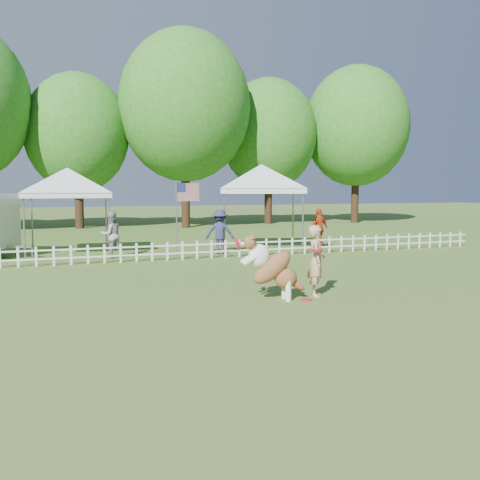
{
  "coord_description": "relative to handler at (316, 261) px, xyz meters",
  "views": [
    {
      "loc": [
        -5.02,
        -10.01,
        2.34
      ],
      "look_at": [
        -0.57,
        2.0,
        1.1
      ],
      "focal_mm": 40.0,
      "sensor_mm": 36.0,
      "label": 1
    }
  ],
  "objects": [
    {
      "name": "tree_right",
      "position": [
        8.47,
        22.3,
        4.43
      ],
      "size": [
        6.2,
        6.2,
        10.4
      ],
      "primitive_type": null,
      "color": "#2B641C",
      "rests_on": "ground"
    },
    {
      "name": "spectator_c",
      "position": [
        4.51,
        8.11,
        0.01
      ],
      "size": [
        1.0,
        0.67,
        1.57
      ],
      "primitive_type": "imported",
      "rotation": [
        0.0,
        0.0,
        3.49
      ],
      "color": "#C43F17",
      "rests_on": "ground"
    },
    {
      "name": "picket_fence",
      "position": [
        -0.53,
        6.8,
        -0.47
      ],
      "size": [
        22.0,
        0.08,
        0.6
      ],
      "primitive_type": null,
      "color": "silver",
      "rests_on": "ground"
    },
    {
      "name": "canopy_tent_right",
      "position": [
        2.37,
        8.84,
        0.82
      ],
      "size": [
        3.91,
        3.91,
        3.19
      ],
      "primitive_type": null,
      "rotation": [
        0.0,
        0.0,
        -0.33
      ],
      "color": "silver",
      "rests_on": "ground"
    },
    {
      "name": "tree_far_right",
      "position": [
        14.47,
        21.3,
        4.93
      ],
      "size": [
        7.0,
        7.0,
        11.4
      ],
      "primitive_type": null,
      "color": "#2B641C",
      "rests_on": "ground"
    },
    {
      "name": "canopy_tent_left",
      "position": [
        -4.7,
        9.53,
        0.72
      ],
      "size": [
        3.1,
        3.1,
        2.99
      ],
      "primitive_type": null,
      "rotation": [
        0.0,
        0.0,
        -0.07
      ],
      "color": "silver",
      "rests_on": "ground"
    },
    {
      "name": "frisbee_on_turf",
      "position": [
        -0.42,
        -0.36,
        -0.76
      ],
      "size": [
        0.28,
        0.28,
        0.02
      ],
      "primitive_type": "cylinder",
      "rotation": [
        0.0,
        0.0,
        -0.19
      ],
      "color": "red",
      "rests_on": "ground"
    },
    {
      "name": "handler",
      "position": [
        0.0,
        0.0,
        0.0
      ],
      "size": [
        0.57,
        0.67,
        1.55
      ],
      "primitive_type": "imported",
      "rotation": [
        0.0,
        0.0,
        1.14
      ],
      "color": "tan",
      "rests_on": "ground"
    },
    {
      "name": "dog",
      "position": [
        -1.07,
        -0.13,
        -0.08
      ],
      "size": [
        1.39,
        0.59,
        1.39
      ],
      "primitive_type": null,
      "rotation": [
        0.0,
        0.0,
        -0.11
      ],
      "color": "brown",
      "rests_on": "ground"
    },
    {
      "name": "spectator_b",
      "position": [
        0.36,
        7.83,
        0.02
      ],
      "size": [
        1.17,
        0.94,
        1.59
      ],
      "primitive_type": "imported",
      "rotation": [
        0.0,
        0.0,
        2.74
      ],
      "color": "navy",
      "rests_on": "ground"
    },
    {
      "name": "spectator_a",
      "position": [
        -3.41,
        8.04,
        0.01
      ],
      "size": [
        0.92,
        0.81,
        1.57
      ],
      "primitive_type": "imported",
      "rotation": [
        0.0,
        0.0,
        3.47
      ],
      "color": "gray",
      "rests_on": "ground"
    },
    {
      "name": "flag_pole",
      "position": [
        -1.45,
        6.84,
        0.51
      ],
      "size": [
        0.96,
        0.45,
        2.57
      ],
      "primitive_type": null,
      "rotation": [
        0.0,
        0.0,
        0.37
      ],
      "color": "gray",
      "rests_on": "ground"
    },
    {
      "name": "tree_center_right",
      "position": [
        2.47,
        20.8,
        5.53
      ],
      "size": [
        7.6,
        7.6,
        12.6
      ],
      "primitive_type": null,
      "color": "#2B641C",
      "rests_on": "ground"
    },
    {
      "name": "tree_center_left",
      "position": [
        -3.53,
        22.3,
        4.13
      ],
      "size": [
        6.0,
        6.0,
        9.8
      ],
      "primitive_type": null,
      "color": "#2B641C",
      "rests_on": "ground"
    },
    {
      "name": "ground",
      "position": [
        -0.53,
        -0.2,
        -0.77
      ],
      "size": [
        120.0,
        120.0,
        0.0
      ],
      "primitive_type": "plane",
      "color": "#33601E",
      "rests_on": "ground"
    }
  ]
}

